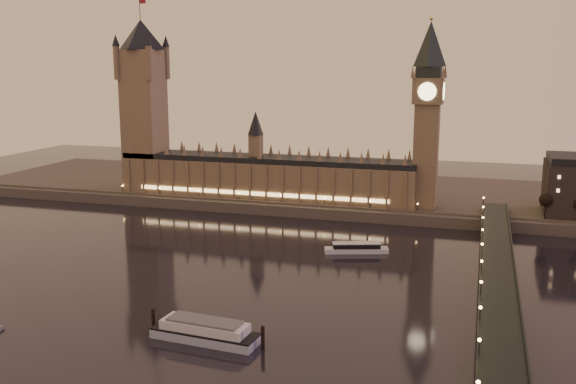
{
  "coord_description": "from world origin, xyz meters",
  "views": [
    {
      "loc": [
        83.86,
        -237.96,
        85.09
      ],
      "look_at": [
        0.43,
        35.0,
        28.22
      ],
      "focal_mm": 40.0,
      "sensor_mm": 36.0,
      "label": 1
    }
  ],
  "objects": [
    {
      "name": "bare_tree_1",
      "position": [
        130.75,
        109.0,
        15.05
      ],
      "size": [
        5.96,
        5.96,
        12.13
      ],
      "color": "black",
      "rests_on": "ground"
    },
    {
      "name": "cruise_boat_a",
      "position": [
        30.93,
        43.27,
        2.05
      ],
      "size": [
        29.58,
        15.06,
        4.65
      ],
      "rotation": [
        0.0,
        0.0,
        0.32
      ],
      "color": "silver",
      "rests_on": "ground"
    },
    {
      "name": "far_embankment",
      "position": [
        30.0,
        165.0,
        3.0
      ],
      "size": [
        560.0,
        130.0,
        6.0
      ],
      "primitive_type": "cube",
      "color": "#423D35",
      "rests_on": "ground"
    },
    {
      "name": "big_ben",
      "position": [
        53.99,
        120.99,
        63.95
      ],
      "size": [
        17.68,
        17.68,
        104.0
      ],
      "color": "brown",
      "rests_on": "ground"
    },
    {
      "name": "moored_barge",
      "position": [
        3.91,
        -65.5,
        3.1
      ],
      "size": [
        39.92,
        12.31,
        7.34
      ],
      "rotation": [
        0.0,
        0.0,
        -0.08
      ],
      "color": "#9CADC7",
      "rests_on": "ground"
    },
    {
      "name": "westminster_bridge",
      "position": [
        91.61,
        0.0,
        5.52
      ],
      "size": [
        13.2,
        260.0,
        15.3
      ],
      "color": "black",
      "rests_on": "ground"
    },
    {
      "name": "palace_of_westminster",
      "position": [
        -40.12,
        120.99,
        21.71
      ],
      "size": [
        180.0,
        26.62,
        52.0
      ],
      "color": "brown",
      "rests_on": "ground"
    },
    {
      "name": "bare_tree_0",
      "position": [
        114.99,
        109.0,
        15.05
      ],
      "size": [
        5.96,
        5.96,
        12.13
      ],
      "color": "black",
      "rests_on": "ground"
    },
    {
      "name": "ground",
      "position": [
        0.0,
        0.0,
        0.0
      ],
      "size": [
        700.0,
        700.0,
        0.0
      ],
      "primitive_type": "plane",
      "color": "black",
      "rests_on": "ground"
    },
    {
      "name": "victoria_tower",
      "position": [
        -120.0,
        121.0,
        65.79
      ],
      "size": [
        31.68,
        31.68,
        118.0
      ],
      "color": "brown",
      "rests_on": "ground"
    }
  ]
}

